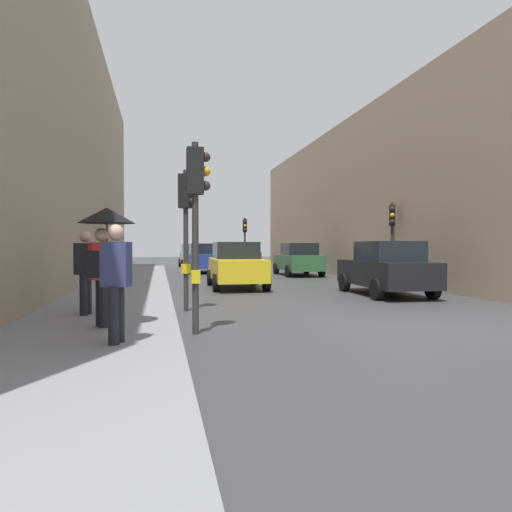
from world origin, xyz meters
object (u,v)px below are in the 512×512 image
Objects in this scene: traffic_light_mid_street at (392,228)px; car_silver_hatchback at (193,256)px; traffic_light_near_right at (187,214)px; car_blue_van at (204,258)px; traffic_light_near_left at (197,202)px; pedestrian_in_dark_coat at (85,269)px; pedestrian_with_black_backpack at (103,265)px; car_yellow_taxi at (236,265)px; pedestrian_with_umbrella at (105,233)px; car_red_sedan at (245,255)px; pedestrian_with_grey_backpack at (113,276)px; traffic_light_far_median at (245,234)px; car_green_estate at (298,259)px; car_dark_suv at (386,268)px.

traffic_light_mid_street is 18.71m from car_silver_hatchback.
traffic_light_near_right reaches higher than car_blue_van.
pedestrian_in_dark_coat is at bearing 141.04° from traffic_light_near_left.
traffic_light_near_left is at bearing -38.96° from pedestrian_in_dark_coat.
car_blue_van is 2.39× the size of pedestrian_in_dark_coat.
car_blue_van is at bearing 76.74° from pedestrian_with_black_backpack.
pedestrian_with_umbrella is (-3.83, -8.70, 0.96)m from car_yellow_taxi.
car_red_sedan and car_yellow_taxi have the same top height.
traffic_light_near_right is 4.67m from pedestrian_with_grey_backpack.
pedestrian_in_dark_coat reaches higher than car_red_sedan.
pedestrian_with_umbrella is (-3.45, -25.78, 0.96)m from car_silver_hatchback.
traffic_light_far_median is (4.79, 17.87, -0.02)m from traffic_light_near_right.
car_blue_van is at bearing -151.75° from traffic_light_far_median.
car_silver_hatchback is at bearing 115.03° from car_green_estate.
car_silver_hatchback and car_dark_suv have the same top height.
car_dark_suv is at bearing -89.33° from car_red_sedan.
car_dark_suv is (1.80, -15.51, -1.50)m from traffic_light_far_median.
car_dark_suv is at bearing 32.04° from pedestrian_with_umbrella.
traffic_light_mid_street is 12.83m from traffic_light_far_median.
pedestrian_with_grey_backpack is (-9.90, -9.90, -1.16)m from traffic_light_mid_street.
car_blue_van is 20.90m from pedestrian_with_grey_backpack.
car_dark_suv is (4.75, -20.65, 0.00)m from car_silver_hatchback.
pedestrian_in_dark_coat is at bearing -157.81° from car_dark_suv.
pedestrian_with_black_backpack is 1.03m from pedestrian_in_dark_coat.
pedestrian_in_dark_coat is (-4.02, -24.23, 0.25)m from car_silver_hatchback.
pedestrian_with_black_backpack is (-6.74, -18.09, -1.22)m from traffic_light_far_median.
car_blue_van is at bearing -88.96° from car_silver_hatchback.
traffic_light_near_right is 1.97× the size of pedestrian_with_grey_backpack.
car_silver_hatchback is at bearing 111.16° from traffic_light_mid_street.
traffic_light_near_right is 1.97× the size of pedestrian_in_dark_coat.
car_green_estate is 7.98m from car_yellow_taxi.
pedestrian_in_dark_coat is (-0.57, 1.55, -0.71)m from pedestrian_with_umbrella.
car_green_estate is 1.98× the size of pedestrian_with_umbrella.
car_green_estate is 17.44m from pedestrian_with_umbrella.
traffic_light_near_right reaches higher than traffic_light_far_median.
car_green_estate is 13.32m from car_red_sedan.
pedestrian_with_umbrella reaches higher than car_red_sedan.
traffic_light_near_right is 1.01× the size of traffic_light_far_median.
traffic_light_near_right reaches higher than pedestrian_in_dark_coat.
car_red_sedan is (-2.25, 20.20, -1.45)m from traffic_light_mid_street.
traffic_light_near_right is 16.53m from car_blue_van.
pedestrian_with_black_backpack reaches higher than car_green_estate.
pedestrian_with_grey_backpack is (-8.08, -16.79, 0.29)m from car_green_estate.
car_green_estate is (-1.83, 6.89, -1.45)m from traffic_light_mid_street.
traffic_light_mid_street is 20.38m from car_red_sedan.
traffic_light_near_right is at bearing -146.81° from traffic_light_mid_street.
car_yellow_taxi is at bearing 70.82° from pedestrian_with_grey_backpack.
car_silver_hatchback is 24.56m from pedestrian_in_dark_coat.
traffic_light_near_right is 3.26m from pedestrian_with_umbrella.
traffic_light_far_median reaches higher than car_red_sedan.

